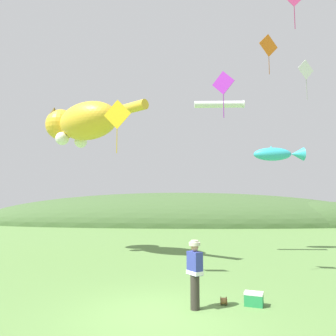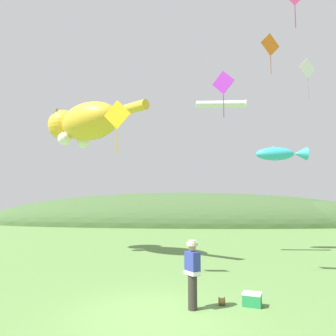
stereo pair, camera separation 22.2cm
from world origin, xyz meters
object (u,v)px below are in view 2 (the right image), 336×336
(kite_diamond_orange, at_px, (270,45))
(kite_diamond_gold, at_px, (117,115))
(picnic_cooler, at_px, (252,299))
(kite_spool, at_px, (222,301))
(kite_giant_cat, at_px, (84,123))
(festival_attendant, at_px, (192,272))
(kite_diamond_white, at_px, (307,69))
(kite_fish_windsock, at_px, (281,154))
(kite_tube_streamer, at_px, (222,104))
(kite_diamond_violet, at_px, (223,83))

(kite_diamond_orange, xyz_separation_m, kite_diamond_gold, (-6.68, -3.97, -4.48))
(picnic_cooler, bearing_deg, kite_spool, 177.53)
(kite_diamond_gold, bearing_deg, kite_giant_cat, 120.31)
(kite_spool, height_order, kite_diamond_gold, kite_diamond_gold)
(festival_attendant, height_order, kite_diamond_orange, kite_diamond_orange)
(kite_spool, distance_m, kite_giant_cat, 12.23)
(kite_diamond_white, height_order, kite_diamond_gold, kite_diamond_white)
(kite_spool, bearing_deg, kite_diamond_gold, 144.61)
(festival_attendant, height_order, kite_fish_windsock, kite_fish_windsock)
(kite_spool, bearing_deg, kite_fish_windsock, 66.13)
(picnic_cooler, relative_size, kite_tube_streamer, 0.21)
(kite_diamond_white, bearing_deg, picnic_cooler, -126.74)
(kite_fish_windsock, distance_m, kite_diamond_orange, 6.15)
(kite_diamond_violet, bearing_deg, kite_diamond_white, 21.90)
(picnic_cooler, height_order, kite_diamond_white, kite_diamond_white)
(festival_attendant, relative_size, kite_diamond_gold, 0.88)
(kite_tube_streamer, relative_size, kite_diamond_gold, 1.32)
(kite_diamond_orange, bearing_deg, kite_diamond_gold, -149.27)
(festival_attendant, bearing_deg, kite_tube_streamer, 78.90)
(kite_spool, height_order, kite_diamond_orange, kite_diamond_orange)
(kite_giant_cat, relative_size, kite_diamond_gold, 3.17)
(kite_fish_windsock, relative_size, kite_diamond_gold, 1.45)
(kite_tube_streamer, xyz_separation_m, kite_diamond_white, (3.27, -3.54, 0.37))
(festival_attendant, bearing_deg, kite_spool, 28.15)
(kite_diamond_orange, xyz_separation_m, kite_diamond_violet, (-2.69, -3.55, -3.19))
(kite_fish_windsock, distance_m, kite_diamond_white, 6.20)
(festival_attendant, height_order, kite_giant_cat, kite_giant_cat)
(kite_fish_windsock, bearing_deg, kite_diamond_gold, -136.93)
(kite_spool, xyz_separation_m, kite_tube_streamer, (0.85, 7.95, 7.87))
(kite_diamond_white, relative_size, kite_diamond_gold, 0.88)
(kite_spool, distance_m, kite_fish_windsock, 12.14)
(picnic_cooler, bearing_deg, kite_tube_streamer, 89.64)
(kite_diamond_violet, distance_m, kite_diamond_gold, 4.21)
(kite_tube_streamer, bearing_deg, kite_diamond_violet, -94.65)
(kite_tube_streamer, height_order, kite_diamond_white, kite_diamond_white)
(festival_attendant, height_order, kite_diamond_white, kite_diamond_white)
(kite_diamond_gold, bearing_deg, kite_diamond_violet, 6.01)
(kite_diamond_orange, bearing_deg, picnic_cooler, -109.71)
(kite_diamond_gold, bearing_deg, festival_attendant, -46.89)
(picnic_cooler, bearing_deg, kite_diamond_gold, 149.59)
(festival_attendant, bearing_deg, kite_fish_windsock, 63.40)
(festival_attendant, relative_size, kite_spool, 8.14)
(kite_spool, xyz_separation_m, kite_giant_cat, (-6.56, 7.69, 6.88))
(kite_spool, bearing_deg, kite_giant_cat, 130.48)
(kite_giant_cat, relative_size, kite_diamond_violet, 3.48)
(kite_diamond_violet, bearing_deg, kite_spool, -98.64)
(kite_giant_cat, xyz_separation_m, kite_tube_streamer, (7.42, 0.27, 0.99))
(festival_attendant, bearing_deg, kite_diamond_violet, 69.79)
(kite_giant_cat, bearing_deg, festival_attendant, -54.56)
(kite_fish_windsock, xyz_separation_m, kite_diamond_white, (-0.27, -5.52, 2.81))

